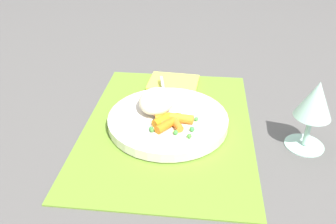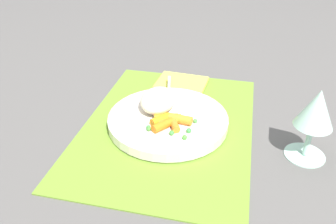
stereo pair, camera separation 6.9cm
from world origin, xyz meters
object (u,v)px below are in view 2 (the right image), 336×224
Objects in this scene: wine_glass at (316,112)px; napkin at (182,83)px; carrot_portion at (168,120)px; rice_mound at (158,100)px; fork at (168,104)px; plate at (168,120)px.

napkin is at bearing -128.29° from wine_glass.
carrot_portion is 0.21m from napkin.
rice_mound is 0.45× the size of fork.
plate is 2.59× the size of rice_mound.
fork is (-0.02, 0.02, -0.02)m from rice_mound.
carrot_portion is at bearing -92.27° from wine_glass.
carrot_portion is 0.62× the size of wine_glass.
fork reaches higher than napkin.
plate is 1.16× the size of fork.
rice_mound is at bearing -7.75° from napkin.
plate is 2.04× the size of napkin.
carrot_portion reaches higher than napkin.
napkin is (-0.18, -0.01, -0.01)m from plate.
carrot_portion is (0.05, 0.03, -0.01)m from rice_mound.
napkin is at bearing -176.61° from carrot_portion.
rice_mound is 0.69× the size of wine_glass.
fork is at bearing -106.00° from wine_glass.
wine_glass is (0.06, 0.29, 0.05)m from rice_mound.
wine_glass is (0.01, 0.26, 0.06)m from carrot_portion.
carrot_portion is at bearing 12.53° from fork.
rice_mound reaches higher than plate.
wine_glass reaches higher than napkin.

